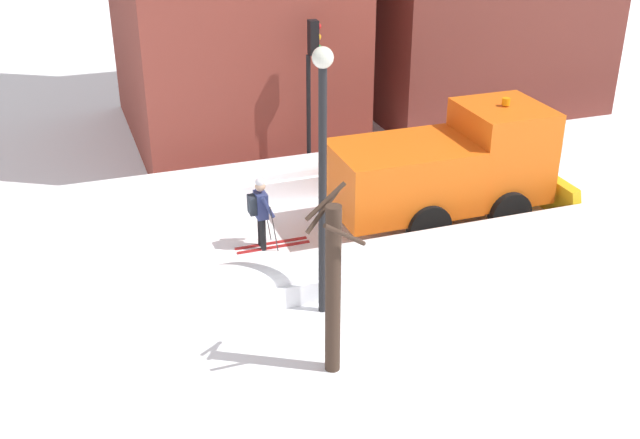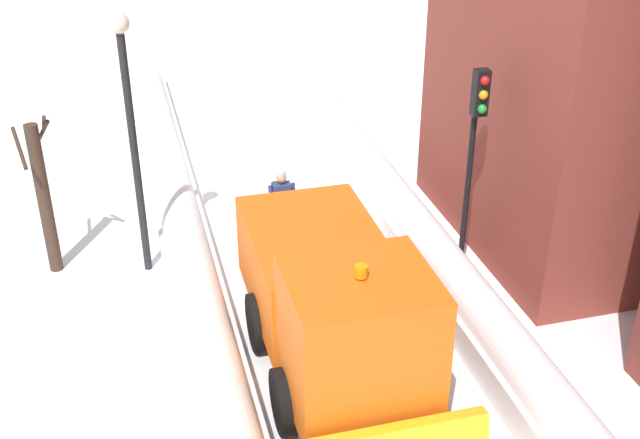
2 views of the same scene
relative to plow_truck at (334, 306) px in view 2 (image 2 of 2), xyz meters
name	(u,v)px [view 2 (image 2 of 2)]	position (x,y,z in m)	size (l,w,h in m)	color
ground_plane	(387,434)	(-0.42, 1.67, -1.48)	(80.00, 80.00, 0.00)	white
snowbank_left	(530,385)	(-2.91, 1.67, -1.00)	(1.10, 36.00, 1.08)	white
plow_truck	(334,306)	(0.00, 0.00, 0.00)	(3.20, 5.98, 3.12)	orange
skier	(282,201)	(-0.16, -4.87, -0.48)	(0.62, 1.80, 1.81)	black
traffic_light_pole	(475,137)	(-3.52, -2.44, 1.71)	(0.28, 0.42, 4.55)	black
street_lamp	(130,118)	(2.92, -4.43, 2.00)	(0.40, 0.40, 5.54)	black
bare_tree_near	(44,196)	(4.83, -4.91, 0.29)	(0.82, 0.99, 3.63)	#3C2B21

